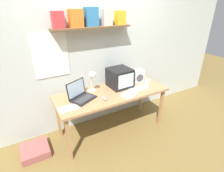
{
  "coord_description": "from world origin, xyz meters",
  "views": [
    {
      "loc": [
        -1.16,
        -2.08,
        1.96
      ],
      "look_at": [
        0.0,
        0.0,
        0.82
      ],
      "focal_mm": 28.0,
      "sensor_mm": 36.0,
      "label": 1
    }
  ],
  "objects_px": {
    "crt_monitor": "(120,78)",
    "computer_mouse": "(105,98)",
    "corner_desk": "(112,95)",
    "desk_lamp": "(92,78)",
    "juice_glass": "(147,84)",
    "loose_paper_near_laptop": "(128,94)",
    "open_notebook": "(69,108)",
    "floor_cushion": "(35,150)",
    "space_heater": "(138,76)",
    "laptop": "(80,94)",
    "printed_handout": "(138,89)"
  },
  "relations": [
    {
      "from": "open_notebook",
      "to": "crt_monitor",
      "type": "bearing_deg",
      "value": 15.07
    },
    {
      "from": "computer_mouse",
      "to": "printed_handout",
      "type": "height_order",
      "value": "computer_mouse"
    },
    {
      "from": "corner_desk",
      "to": "space_heater",
      "type": "relative_size",
      "value": 8.04
    },
    {
      "from": "juice_glass",
      "to": "loose_paper_near_laptop",
      "type": "xyz_separation_m",
      "value": [
        -0.41,
        -0.07,
        -0.06
      ]
    },
    {
      "from": "laptop",
      "to": "space_heater",
      "type": "relative_size",
      "value": 1.94
    },
    {
      "from": "computer_mouse",
      "to": "loose_paper_near_laptop",
      "type": "relative_size",
      "value": 0.42
    },
    {
      "from": "laptop",
      "to": "desk_lamp",
      "type": "xyz_separation_m",
      "value": [
        0.23,
        0.09,
        0.18
      ]
    },
    {
      "from": "juice_glass",
      "to": "floor_cushion",
      "type": "xyz_separation_m",
      "value": [
        -1.8,
        0.2,
        -0.73
      ]
    },
    {
      "from": "space_heater",
      "to": "open_notebook",
      "type": "height_order",
      "value": "space_heater"
    },
    {
      "from": "desk_lamp",
      "to": "floor_cushion",
      "type": "distance_m",
      "value": 1.33
    },
    {
      "from": "space_heater",
      "to": "loose_paper_near_laptop",
      "type": "bearing_deg",
      "value": -136.44
    },
    {
      "from": "juice_glass",
      "to": "open_notebook",
      "type": "distance_m",
      "value": 1.3
    },
    {
      "from": "corner_desk",
      "to": "loose_paper_near_laptop",
      "type": "distance_m",
      "value": 0.27
    },
    {
      "from": "floor_cushion",
      "to": "corner_desk",
      "type": "bearing_deg",
      "value": -3.39
    },
    {
      "from": "space_heater",
      "to": "corner_desk",
      "type": "bearing_deg",
      "value": -162.83
    },
    {
      "from": "crt_monitor",
      "to": "floor_cushion",
      "type": "xyz_separation_m",
      "value": [
        -1.43,
        -0.05,
        -0.82
      ]
    },
    {
      "from": "laptop",
      "to": "space_heater",
      "type": "bearing_deg",
      "value": -22.48
    },
    {
      "from": "open_notebook",
      "to": "floor_cushion",
      "type": "relative_size",
      "value": 0.69
    },
    {
      "from": "laptop",
      "to": "open_notebook",
      "type": "distance_m",
      "value": 0.3
    },
    {
      "from": "juice_glass",
      "to": "floor_cushion",
      "type": "height_order",
      "value": "juice_glass"
    },
    {
      "from": "space_heater",
      "to": "floor_cushion",
      "type": "bearing_deg",
      "value": -172.93
    },
    {
      "from": "corner_desk",
      "to": "printed_handout",
      "type": "distance_m",
      "value": 0.44
    },
    {
      "from": "crt_monitor",
      "to": "juice_glass",
      "type": "height_order",
      "value": "crt_monitor"
    },
    {
      "from": "open_notebook",
      "to": "computer_mouse",
      "type": "bearing_deg",
      "value": -1.61
    },
    {
      "from": "crt_monitor",
      "to": "computer_mouse",
      "type": "bearing_deg",
      "value": -149.81
    },
    {
      "from": "crt_monitor",
      "to": "laptop",
      "type": "distance_m",
      "value": 0.71
    },
    {
      "from": "laptop",
      "to": "open_notebook",
      "type": "xyz_separation_m",
      "value": [
        -0.23,
        -0.18,
        -0.06
      ]
    },
    {
      "from": "space_heater",
      "to": "computer_mouse",
      "type": "bearing_deg",
      "value": -155.53
    },
    {
      "from": "desk_lamp",
      "to": "floor_cushion",
      "type": "height_order",
      "value": "desk_lamp"
    },
    {
      "from": "laptop",
      "to": "desk_lamp",
      "type": "relative_size",
      "value": 1.23
    },
    {
      "from": "crt_monitor",
      "to": "open_notebook",
      "type": "xyz_separation_m",
      "value": [
        -0.93,
        -0.25,
        -0.15
      ]
    },
    {
      "from": "desk_lamp",
      "to": "computer_mouse",
      "type": "relative_size",
      "value": 3.14
    },
    {
      "from": "printed_handout",
      "to": "floor_cushion",
      "type": "relative_size",
      "value": 0.83
    },
    {
      "from": "corner_desk",
      "to": "juice_glass",
      "type": "bearing_deg",
      "value": -12.44
    },
    {
      "from": "laptop",
      "to": "open_notebook",
      "type": "relative_size",
      "value": 1.64
    },
    {
      "from": "loose_paper_near_laptop",
      "to": "floor_cushion",
      "type": "height_order",
      "value": "loose_paper_near_laptop"
    },
    {
      "from": "space_heater",
      "to": "floor_cushion",
      "type": "distance_m",
      "value": 1.95
    },
    {
      "from": "crt_monitor",
      "to": "loose_paper_near_laptop",
      "type": "distance_m",
      "value": 0.35
    },
    {
      "from": "corner_desk",
      "to": "floor_cushion",
      "type": "distance_m",
      "value": 1.36
    },
    {
      "from": "computer_mouse",
      "to": "floor_cushion",
      "type": "relative_size",
      "value": 0.29
    },
    {
      "from": "desk_lamp",
      "to": "computer_mouse",
      "type": "distance_m",
      "value": 0.37
    },
    {
      "from": "space_heater",
      "to": "open_notebook",
      "type": "distance_m",
      "value": 1.32
    },
    {
      "from": "corner_desk",
      "to": "crt_monitor",
      "type": "height_order",
      "value": "crt_monitor"
    },
    {
      "from": "crt_monitor",
      "to": "open_notebook",
      "type": "height_order",
      "value": "crt_monitor"
    },
    {
      "from": "corner_desk",
      "to": "desk_lamp",
      "type": "height_order",
      "value": "desk_lamp"
    },
    {
      "from": "juice_glass",
      "to": "space_heater",
      "type": "distance_m",
      "value": 0.25
    },
    {
      "from": "crt_monitor",
      "to": "desk_lamp",
      "type": "relative_size",
      "value": 1.07
    },
    {
      "from": "printed_handout",
      "to": "floor_cushion",
      "type": "xyz_separation_m",
      "value": [
        -1.64,
        0.18,
        -0.67
      ]
    },
    {
      "from": "crt_monitor",
      "to": "loose_paper_near_laptop",
      "type": "relative_size",
      "value": 1.42
    },
    {
      "from": "crt_monitor",
      "to": "desk_lamp",
      "type": "bearing_deg",
      "value": 175.3
    }
  ]
}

